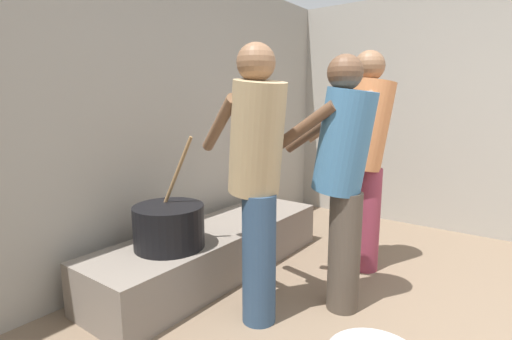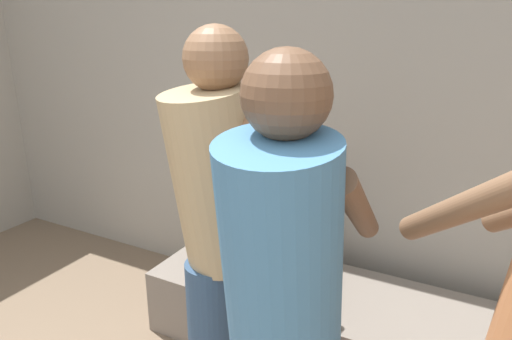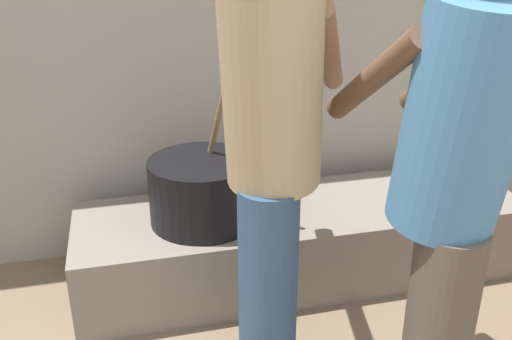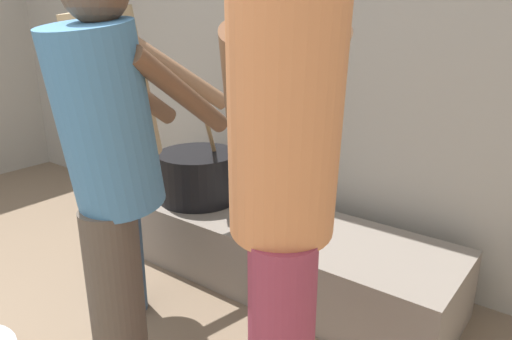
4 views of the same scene
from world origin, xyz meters
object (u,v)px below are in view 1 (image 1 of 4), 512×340
at_px(cook_in_orange_shirt, 366,148).
at_px(cook_in_blue_shirt, 342,169).
at_px(cooking_pot_main, 169,226).
at_px(cook_in_tan_shirt, 256,168).

xyz_separation_m(cook_in_orange_shirt, cook_in_blue_shirt, (-0.64, -0.10, -0.06)).
bearing_deg(cooking_pot_main, cook_in_blue_shirt, -60.66).
relative_size(cooking_pot_main, cook_in_tan_shirt, 0.45).
bearing_deg(cook_in_orange_shirt, cook_in_tan_shirt, 166.73).
xyz_separation_m(cooking_pot_main, cook_in_blue_shirt, (0.54, -0.96, 0.41)).
distance_m(cooking_pot_main, cook_in_blue_shirt, 1.18).
bearing_deg(cook_in_tan_shirt, cooking_pot_main, 101.85).
bearing_deg(cook_in_orange_shirt, cooking_pot_main, 143.69).
distance_m(cook_in_orange_shirt, cook_in_blue_shirt, 0.65).
bearing_deg(cook_in_tan_shirt, cook_in_blue_shirt, -39.86).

